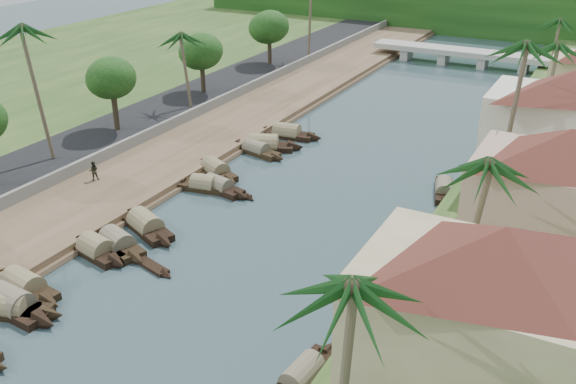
% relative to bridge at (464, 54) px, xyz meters
% --- Properties ---
extents(ground, '(220.00, 220.00, 0.00)m').
position_rel_bridge_xyz_m(ground, '(-0.00, -72.00, -1.72)').
color(ground, '#364B51').
rests_on(ground, ground).
extents(left_bank, '(10.00, 180.00, 0.80)m').
position_rel_bridge_xyz_m(left_bank, '(-16.00, -52.00, -1.32)').
color(left_bank, brown).
rests_on(left_bank, ground).
extents(right_bank, '(16.00, 180.00, 1.20)m').
position_rel_bridge_xyz_m(right_bank, '(19.00, -52.00, -1.12)').
color(right_bank, '#26441B').
rests_on(right_bank, ground).
extents(road, '(8.00, 180.00, 1.40)m').
position_rel_bridge_xyz_m(road, '(-24.50, -52.00, -1.02)').
color(road, black).
rests_on(road, ground).
extents(retaining_wall, '(0.40, 180.00, 1.10)m').
position_rel_bridge_xyz_m(retaining_wall, '(-20.20, -52.00, -0.37)').
color(retaining_wall, slate).
rests_on(retaining_wall, left_bank).
extents(treeline, '(120.00, 14.00, 8.00)m').
position_rel_bridge_xyz_m(treeline, '(-0.00, 28.00, 2.28)').
color(treeline, '#11390F').
rests_on(treeline, ground).
extents(bridge, '(28.00, 4.00, 2.40)m').
position_rel_bridge_xyz_m(bridge, '(0.00, 0.00, 0.00)').
color(bridge, '#A7A89D').
rests_on(bridge, ground).
extents(building_near, '(14.85, 14.85, 10.20)m').
position_rel_bridge_xyz_m(building_near, '(18.99, -74.00, 4.66)').
color(building_near, beige).
rests_on(building_near, right_bank).
extents(building_mid, '(14.11, 14.11, 9.70)m').
position_rel_bridge_xyz_m(building_mid, '(19.99, -58.00, 4.41)').
color(building_mid, tan).
rests_on(building_mid, right_bank).
extents(building_far, '(15.59, 15.59, 10.20)m').
position_rel_bridge_xyz_m(building_far, '(18.99, -44.00, 4.66)').
color(building_far, white).
rests_on(building_far, right_bank).
extents(sampan_2, '(7.75, 3.81, 2.04)m').
position_rel_bridge_xyz_m(sampan_2, '(-9.12, -77.85, -1.31)').
color(sampan_2, black).
rests_on(sampan_2, ground).
extents(sampan_3, '(8.68, 2.43, 2.30)m').
position_rel_bridge_xyz_m(sampan_3, '(-9.39, -77.45, -1.30)').
color(sampan_3, black).
rests_on(sampan_3, ground).
extents(sampan_4, '(7.90, 2.77, 2.20)m').
position_rel_bridge_xyz_m(sampan_4, '(-10.22, -75.67, -1.31)').
color(sampan_4, black).
rests_on(sampan_4, ground).
extents(sampan_5, '(6.97, 3.11, 2.18)m').
position_rel_bridge_xyz_m(sampan_5, '(-9.38, -69.76, -1.31)').
color(sampan_5, black).
rests_on(sampan_5, ground).
extents(sampan_6, '(7.44, 3.99, 2.19)m').
position_rel_bridge_xyz_m(sampan_6, '(-8.64, -68.35, -1.31)').
color(sampan_6, black).
rests_on(sampan_6, ground).
extents(sampan_7, '(8.32, 4.94, 2.22)m').
position_rel_bridge_xyz_m(sampan_7, '(-8.64, -65.07, -1.31)').
color(sampan_7, black).
rests_on(sampan_7, ground).
extents(sampan_8, '(6.43, 2.53, 1.98)m').
position_rel_bridge_xyz_m(sampan_8, '(-8.96, -56.70, -1.31)').
color(sampan_8, black).
rests_on(sampan_8, ground).
extents(sampan_9, '(7.44, 2.87, 1.90)m').
position_rel_bridge_xyz_m(sampan_9, '(-7.72, -56.23, -1.32)').
color(sampan_9, black).
rests_on(sampan_9, ground).
extents(sampan_10, '(7.53, 4.85, 2.12)m').
position_rel_bridge_xyz_m(sampan_10, '(-9.98, -53.31, -1.31)').
color(sampan_10, black).
rests_on(sampan_10, ground).
extents(sampan_11, '(8.55, 5.04, 2.41)m').
position_rel_bridge_xyz_m(sampan_11, '(-9.22, -45.51, -1.30)').
color(sampan_11, black).
rests_on(sampan_11, ground).
extents(sampan_12, '(7.77, 3.07, 1.87)m').
position_rel_bridge_xyz_m(sampan_12, '(-9.29, -46.94, -1.32)').
color(sampan_12, black).
rests_on(sampan_12, ground).
extents(sampan_13, '(8.33, 2.73, 2.24)m').
position_rel_bridge_xyz_m(sampan_13, '(-8.84, -41.19, -1.31)').
color(sampan_13, black).
rests_on(sampan_13, ground).
extents(sampan_14, '(1.99, 7.33, 1.81)m').
position_rel_bridge_xyz_m(sampan_14, '(9.95, -74.76, -1.32)').
color(sampan_14, black).
rests_on(sampan_14, ground).
extents(sampan_15, '(4.65, 8.29, 2.21)m').
position_rel_bridge_xyz_m(sampan_15, '(10.26, -66.68, -1.31)').
color(sampan_15, black).
rests_on(sampan_15, ground).
extents(sampan_16, '(3.26, 7.28, 1.82)m').
position_rel_bridge_xyz_m(sampan_16, '(10.18, -47.55, -1.32)').
color(sampan_16, black).
rests_on(sampan_16, ground).
extents(canoe_1, '(5.31, 2.20, 0.85)m').
position_rel_bridge_xyz_m(canoe_1, '(-5.04, -69.21, -1.62)').
color(canoe_1, black).
rests_on(canoe_1, ground).
extents(canoe_2, '(5.03, 2.22, 0.73)m').
position_rel_bridge_xyz_m(canoe_2, '(-6.14, -55.96, -1.62)').
color(canoe_2, black).
rests_on(canoe_2, ground).
extents(palm_0, '(3.20, 3.20, 12.34)m').
position_rel_bridge_xyz_m(palm_0, '(15.00, -81.88, 9.99)').
color(palm_0, brown).
rests_on(palm_0, ground).
extents(palm_1, '(3.20, 3.20, 11.37)m').
position_rel_bridge_xyz_m(palm_1, '(16.00, -66.25, 9.07)').
color(palm_1, brown).
rests_on(palm_1, ground).
extents(palm_2, '(3.20, 3.20, 14.49)m').
position_rel_bridge_xyz_m(palm_2, '(15.00, -49.82, 12.06)').
color(palm_2, brown).
rests_on(palm_2, ground).
extents(palm_3, '(3.20, 3.20, 11.62)m').
position_rel_bridge_xyz_m(palm_3, '(16.00, -34.67, 9.31)').
color(palm_3, brown).
rests_on(palm_3, ground).
extents(palm_5, '(3.20, 3.20, 13.63)m').
position_rel_bridge_xyz_m(palm_5, '(-24.00, -59.96, 11.45)').
color(palm_5, brown).
rests_on(palm_5, ground).
extents(palm_6, '(3.20, 3.20, 9.81)m').
position_rel_bridge_xyz_m(palm_6, '(-22.00, -40.63, 7.76)').
color(palm_6, brown).
rests_on(palm_6, ground).
extents(palm_7, '(3.20, 3.20, 10.71)m').
position_rel_bridge_xyz_m(palm_7, '(14.00, -15.41, 8.43)').
color(palm_7, brown).
rests_on(palm_7, ground).
extents(tree_3, '(4.98, 4.98, 7.54)m').
position_rel_bridge_xyz_m(tree_3, '(-24.00, -50.79, 5.08)').
color(tree_3, '#453827').
rests_on(tree_3, ground).
extents(tree_4, '(5.13, 5.13, 7.18)m').
position_rel_bridge_xyz_m(tree_4, '(-24.00, -34.92, 4.67)').
color(tree_4, '#453827').
rests_on(tree_4, ground).
extents(tree_5, '(5.41, 5.41, 7.46)m').
position_rel_bridge_xyz_m(tree_5, '(-24.00, -18.01, 4.84)').
color(tree_5, '#453827').
rests_on(tree_5, ground).
extents(person_far, '(1.07, 1.06, 1.74)m').
position_rel_bridge_xyz_m(person_far, '(-17.79, -60.89, -0.05)').
color(person_far, '#2D2C1F').
rests_on(person_far, left_bank).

